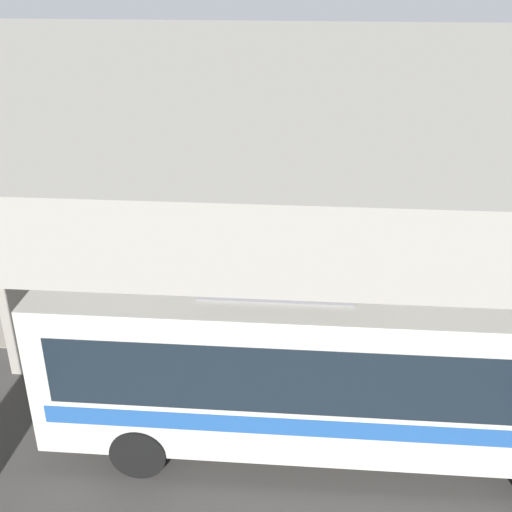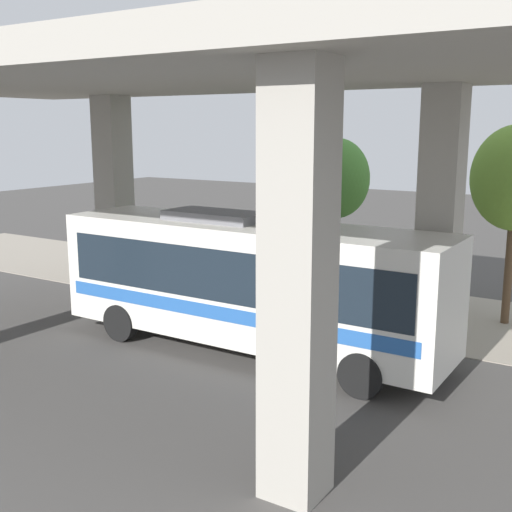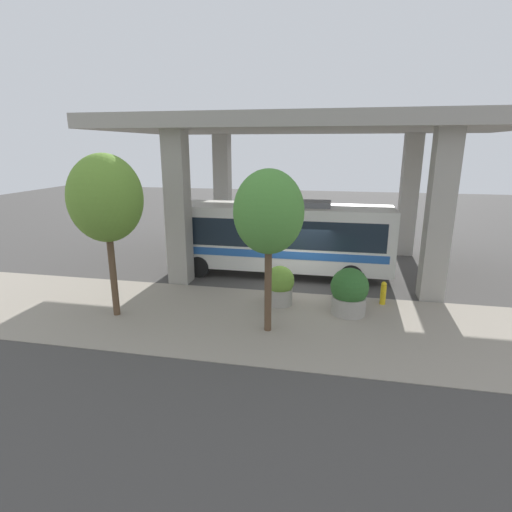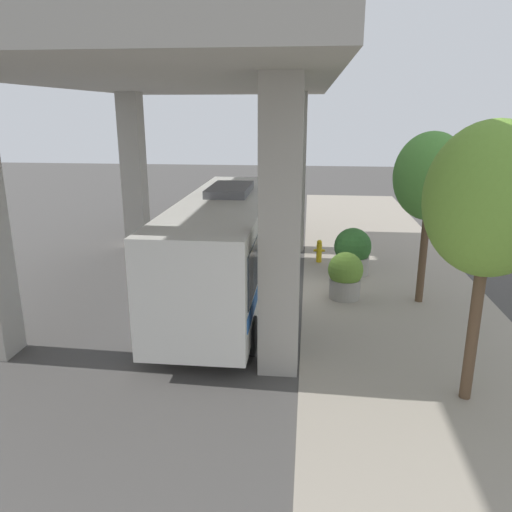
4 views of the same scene
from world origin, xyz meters
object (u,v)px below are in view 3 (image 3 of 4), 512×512
object	(u,v)px
bus	(279,235)
street_tree_near	(269,213)
planter_middle	(349,292)
street_tree_far	(106,199)
planter_front	(280,285)
fire_hydrant	(383,293)

from	to	relation	value
bus	street_tree_near	world-z (taller)	street_tree_near
planter_middle	street_tree_near	world-z (taller)	street_tree_near
planter_middle	street_tree_far	xyz separation A→B (m)	(-1.74, 8.23, 3.36)
planter_front	planter_middle	world-z (taller)	planter_middle
bus	planter_middle	world-z (taller)	bus
bus	fire_hydrant	bearing A→B (deg)	-123.77
fire_hydrant	street_tree_near	distance (m)	6.11
planter_middle	street_tree_far	size ratio (longest dim) A/B	0.30
planter_front	street_tree_near	bearing A→B (deg)	178.56
fire_hydrant	street_tree_near	world-z (taller)	street_tree_near
street_tree_far	fire_hydrant	bearing A→B (deg)	-73.00
street_tree_far	street_tree_near	bearing A→B (deg)	-91.80
planter_middle	street_tree_near	xyz separation A→B (m)	(-1.92, 2.65, 3.09)
street_tree_near	fire_hydrant	bearing A→B (deg)	-52.07
planter_front	planter_middle	distance (m)	2.63
planter_front	bus	bearing A→B (deg)	8.68
fire_hydrant	planter_front	bearing A→B (deg)	100.93
bus	planter_front	size ratio (longest dim) A/B	6.68
bus	fire_hydrant	size ratio (longest dim) A/B	10.99
street_tree_near	bus	bearing A→B (deg)	4.83
bus	planter_front	world-z (taller)	bus
planter_front	fire_hydrant	bearing A→B (deg)	-79.07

